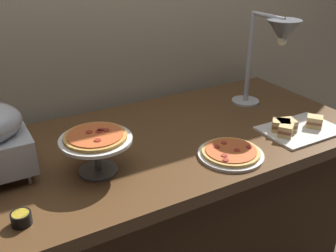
{
  "coord_description": "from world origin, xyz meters",
  "views": [
    {
      "loc": [
        -0.64,
        -1.29,
        1.52
      ],
      "look_at": [
        0.08,
        0.0,
        0.81
      ],
      "focal_mm": 41.58,
      "sensor_mm": 36.0,
      "label": 1
    }
  ],
  "objects": [
    {
      "name": "sauce_cup_near",
      "position": [
        -0.57,
        -0.28,
        0.78
      ],
      "size": [
        0.06,
        0.06,
        0.04
      ],
      "color": "black",
      "rests_on": "buffet_table"
    },
    {
      "name": "buffet_table",
      "position": [
        0.0,
        0.0,
        0.39
      ],
      "size": [
        1.9,
        0.84,
        0.76
      ],
      "color": "brown",
      "rests_on": "ground_plane"
    },
    {
      "name": "back_wall",
      "position": [
        0.0,
        0.5,
        1.2
      ],
      "size": [
        4.4,
        0.04,
        2.4
      ],
      "primitive_type": "cube",
      "color": "#C6B593",
      "rests_on": "ground_plane"
    },
    {
      "name": "sandwich_platter",
      "position": [
        0.59,
        -0.24,
        0.78
      ],
      "size": [
        0.34,
        0.24,
        0.06
      ],
      "color": "white",
      "rests_on": "buffet_table"
    },
    {
      "name": "pizza_plate_center",
      "position": [
        -0.27,
        -0.12,
        0.88
      ],
      "size": [
        0.26,
        0.26,
        0.15
      ],
      "color": "#595B60",
      "rests_on": "buffet_table"
    },
    {
      "name": "pizza_plate_front",
      "position": [
        0.21,
        -0.26,
        0.77
      ],
      "size": [
        0.26,
        0.26,
        0.03
      ],
      "color": "white",
      "rests_on": "buffet_table"
    },
    {
      "name": "heat_lamp",
      "position": [
        0.62,
        -0.02,
        1.11
      ],
      "size": [
        0.15,
        0.34,
        0.46
      ],
      "color": "#B7BABF",
      "rests_on": "buffet_table"
    }
  ]
}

